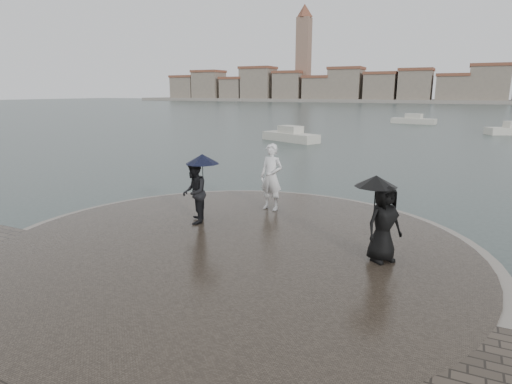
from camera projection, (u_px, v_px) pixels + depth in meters
The scene contains 8 objects.
ground at pixel (142, 323), 7.82m from camera, with size 400.00×400.00×0.00m, color #2B3835.
kerb_ring at pixel (234, 252), 10.85m from camera, with size 12.50×12.50×0.32m, color gray.
quay_tip at pixel (234, 251), 10.84m from camera, with size 11.90×11.90×0.36m, color #2D261E.
statue at pixel (271, 177), 13.79m from camera, with size 0.79×0.52×2.16m, color white.
visitor_left at pixel (196, 186), 12.35m from camera, with size 1.26×1.15×2.04m.
visitor_right at pixel (382, 214), 9.57m from camera, with size 1.23×1.10×1.95m.
far_skyline at pixel (433, 87), 150.03m from camera, with size 260.00×20.00×37.00m.
boats at pixel (470, 130), 42.58m from camera, with size 34.49×28.80×1.50m.
Camera 1 is at (4.95, -5.45, 4.14)m, focal length 30.00 mm.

